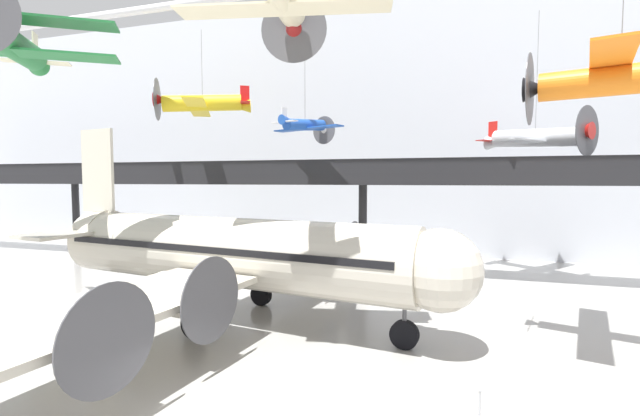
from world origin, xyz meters
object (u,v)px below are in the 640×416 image
object	(u,v)px
suspended_plane_green_biplane	(9,42)
stanchion_barrier	(479,413)
suspended_plane_blue_trainer	(305,125)
suspended_plane_orange_highwing	(620,78)
airliner_silver_main	(225,252)
suspended_plane_yellow_lowwing	(203,104)
suspended_plane_silver_racer	(535,138)

from	to	relation	value
suspended_plane_green_biplane	stanchion_barrier	distance (m)	24.52
suspended_plane_blue_trainer	suspended_plane_orange_highwing	world-z (taller)	suspended_plane_blue_trainer
airliner_silver_main	suspended_plane_yellow_lowwing	xyz separation A→B (m)	(-8.99, 12.27, 10.45)
suspended_plane_blue_trainer	stanchion_barrier	world-z (taller)	suspended_plane_blue_trainer
suspended_plane_yellow_lowwing	stanchion_barrier	bearing A→B (deg)	110.52
suspended_plane_silver_racer	stanchion_barrier	size ratio (longest dim) A/B	10.14
suspended_plane_orange_highwing	suspended_plane_green_biplane	world-z (taller)	suspended_plane_green_biplane
airliner_silver_main	suspended_plane_green_biplane	world-z (taller)	suspended_plane_green_biplane
suspended_plane_yellow_lowwing	suspended_plane_green_biplane	distance (m)	17.73
suspended_plane_blue_trainer	suspended_plane_orange_highwing	distance (m)	20.37
suspended_plane_silver_racer	suspended_plane_yellow_lowwing	size ratio (longest dim) A/B	1.16
airliner_silver_main	stanchion_barrier	xyz separation A→B (m)	(12.61, -6.55, -3.34)
suspended_plane_yellow_lowwing	suspended_plane_orange_highwing	xyz separation A→B (m)	(26.80, -12.97, -2.62)
suspended_plane_orange_highwing	airliner_silver_main	bearing A→B (deg)	12.44
suspended_plane_yellow_lowwing	suspended_plane_silver_racer	bearing A→B (deg)	159.01
suspended_plane_green_biplane	suspended_plane_silver_racer	bearing A→B (deg)	96.35
airliner_silver_main	suspended_plane_silver_racer	world-z (taller)	suspended_plane_silver_racer
suspended_plane_green_biplane	stanchion_barrier	bearing A→B (deg)	53.34
airliner_silver_main	stanchion_barrier	bearing A→B (deg)	-19.69
suspended_plane_silver_racer	suspended_plane_blue_trainer	size ratio (longest dim) A/B	1.12
suspended_plane_blue_trainer	suspended_plane_green_biplane	world-z (taller)	suspended_plane_green_biplane
suspended_plane_silver_racer	airliner_silver_main	bearing A→B (deg)	-100.61
suspended_plane_yellow_lowwing	stanchion_barrier	xyz separation A→B (m)	(21.60, -18.82, -13.79)
airliner_silver_main	suspended_plane_green_biplane	size ratio (longest dim) A/B	3.62
stanchion_barrier	suspended_plane_yellow_lowwing	bearing A→B (deg)	138.94
suspended_plane_silver_racer	suspended_plane_yellow_lowwing	distance (m)	26.99
stanchion_barrier	suspended_plane_green_biplane	bearing A→B (deg)	176.83
stanchion_barrier	airliner_silver_main	bearing A→B (deg)	152.54
suspended_plane_silver_racer	stanchion_barrier	world-z (taller)	suspended_plane_silver_racer
suspended_plane_orange_highwing	suspended_plane_blue_trainer	bearing A→B (deg)	-19.18
suspended_plane_blue_trainer	suspended_plane_orange_highwing	bearing A→B (deg)	-102.14
suspended_plane_orange_highwing	suspended_plane_silver_racer	bearing A→B (deg)	-74.44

